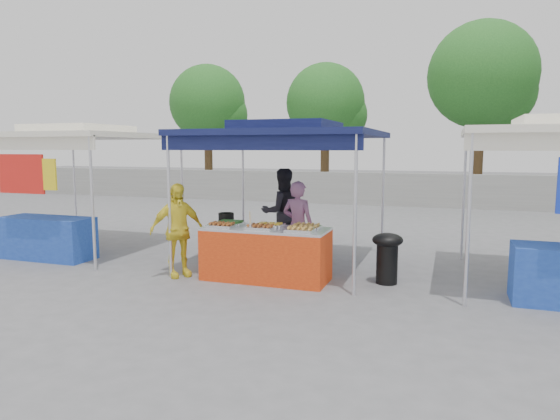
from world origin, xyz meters
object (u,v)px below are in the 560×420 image
(wok_burner, at_px, (387,254))
(helper_man, at_px, (282,212))
(cooking_pot, at_px, (226,217))
(vendor_table, at_px, (266,254))
(customer_person, at_px, (177,230))
(vendor_woman, at_px, (298,226))

(wok_burner, distance_m, helper_man, 2.64)
(cooking_pot, bearing_deg, vendor_table, -22.47)
(vendor_table, distance_m, customer_person, 1.52)
(vendor_woman, height_order, helper_man, helper_man)
(wok_burner, relative_size, helper_man, 0.47)
(wok_burner, xyz_separation_m, vendor_woman, (-1.56, 0.36, 0.30))
(vendor_table, distance_m, helper_man, 1.90)
(vendor_woman, xyz_separation_m, customer_person, (-1.75, -1.04, -0.00))
(vendor_woman, height_order, customer_person, vendor_woman)
(vendor_woman, xyz_separation_m, helper_man, (-0.64, 1.05, 0.08))
(wok_burner, height_order, customer_person, customer_person)
(wok_burner, bearing_deg, vendor_table, -168.11)
(cooking_pot, bearing_deg, wok_burner, 1.24)
(wok_burner, bearing_deg, cooking_pot, -179.36)
(vendor_table, xyz_separation_m, customer_person, (-1.45, -0.27, 0.35))
(vendor_table, relative_size, wok_burner, 2.49)
(vendor_table, distance_m, cooking_pot, 1.05)
(vendor_table, bearing_deg, vendor_woman, 68.52)
(wok_burner, xyz_separation_m, customer_person, (-3.32, -0.68, 0.30))
(helper_man, bearing_deg, vendor_woman, 86.41)
(helper_man, bearing_deg, vendor_table, 65.61)
(vendor_table, xyz_separation_m, wok_burner, (1.87, 0.41, 0.05))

